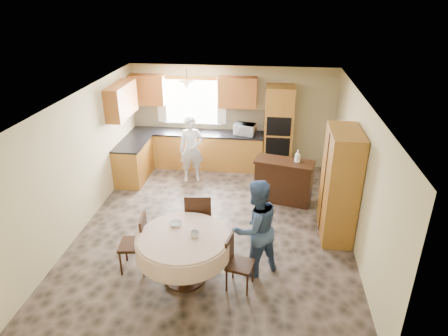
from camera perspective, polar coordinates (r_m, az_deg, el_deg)
floor at (r=7.78m, az=-1.19°, el=-8.22°), size 5.00×6.00×0.01m
ceiling at (r=6.75m, az=-1.38°, el=9.86°), size 5.00×6.00×0.01m
wall_back at (r=9.96m, az=1.15°, el=7.34°), size 5.00×0.02×2.50m
wall_front at (r=4.67m, az=-6.62°, el=-15.28°), size 5.00×0.02×2.50m
wall_left at (r=7.90m, az=-19.54°, el=1.06°), size 0.02×6.00×2.50m
wall_right at (r=7.28m, az=18.59°, el=-0.82°), size 0.02×6.00×2.50m
window at (r=9.99m, az=-4.64°, el=9.40°), size 1.40×0.03×1.10m
curtain_left at (r=10.10m, az=-8.94°, el=9.65°), size 0.22×0.02×1.15m
curtain_right at (r=9.81m, az=-0.35°, el=9.50°), size 0.22×0.02×1.15m
base_cab_back at (r=10.07m, az=-3.88°, el=2.59°), size 3.30×0.60×0.88m
counter_back at (r=9.91m, az=-3.96°, el=5.05°), size 3.30×0.64×0.04m
base_cab_left at (r=9.62m, az=-12.80°, el=0.88°), size 0.60×1.20×0.88m
counter_left at (r=9.44m, az=-13.06°, el=3.43°), size 0.64×1.20×0.04m
backsplash at (r=10.09m, az=-3.70°, el=7.10°), size 3.30×0.02×0.55m
wall_cab_left at (r=10.03m, az=-10.86°, el=10.95°), size 0.85×0.33×0.72m
wall_cab_right at (r=9.61m, az=1.99°, el=10.76°), size 0.90×0.33×0.72m
wall_cab_side at (r=9.18m, az=-14.47°, el=9.33°), size 0.33×1.20×0.72m
oven_tower at (r=9.69m, az=7.77°, el=5.41°), size 0.66×0.62×2.12m
oven_upper at (r=9.33m, az=7.84°, el=5.87°), size 0.56×0.01×0.45m
oven_lower at (r=9.50m, az=7.67°, el=3.02°), size 0.56×0.01×0.45m
pendant at (r=9.41m, az=-5.32°, el=11.68°), size 0.36×0.36×0.18m
sideboard at (r=8.52m, az=8.50°, el=-2.03°), size 1.30×0.77×0.87m
space_heater at (r=7.68m, az=15.41°, el=-7.43°), size 0.45×0.37×0.52m
cupboard at (r=7.34m, az=16.19°, el=-2.35°), size 0.53×1.06×2.03m
dining_table at (r=6.18m, az=-5.82°, el=-11.00°), size 1.43×1.43×0.82m
chair_left at (r=6.59m, az=-12.24°, el=-10.04°), size 0.47×0.47×0.97m
chair_back at (r=6.90m, az=-3.63°, el=-7.13°), size 0.51×0.51×1.08m
chair_right at (r=6.14m, az=1.67°, el=-12.99°), size 0.45×0.45×0.87m
framed_picture at (r=7.64m, az=17.95°, el=2.82°), size 0.06×0.58×0.48m
microwave at (r=9.66m, az=2.98°, el=5.54°), size 0.55×0.43×0.27m
person_sink at (r=9.22m, az=-4.68°, el=2.65°), size 0.64×0.50×1.55m
person_dining at (r=6.26m, az=4.52°, el=-8.55°), size 1.00×0.96×1.62m
bowl_sideboard at (r=8.32m, az=6.24°, el=0.91°), size 0.26×0.26×0.05m
bottle_sideboard at (r=8.29m, az=10.45°, el=1.53°), size 0.15×0.15×0.31m
cup_table at (r=6.01m, az=-4.18°, el=-9.43°), size 0.16×0.16×0.10m
bowl_table at (r=6.31m, az=-6.90°, el=-7.94°), size 0.21×0.21×0.06m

